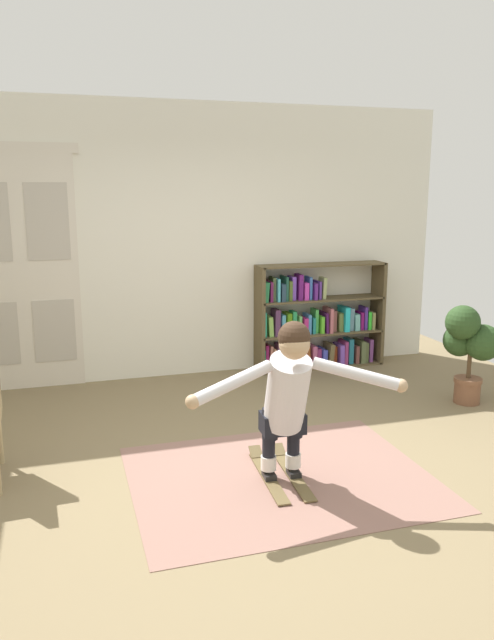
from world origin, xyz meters
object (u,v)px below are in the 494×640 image
Objects in this scene: skis_pair at (279,473)px; bookshelf at (315,324)px; person_skier at (288,391)px; potted_plant at (468,341)px.

bookshelf is at bearing 61.87° from skis_pair.
bookshelf is 1.78× the size of skis_pair.
person_skier is (-0.01, -0.18, 0.67)m from skis_pair.
bookshelf is at bearing 63.27° from person_skier.
potted_plant is 2.54m from person_skier.
skis_pair is (-2.25, -0.97, -0.58)m from potted_plant.
bookshelf is 1.77m from potted_plant.
bookshelf reaches higher than potted_plant.
skis_pair is at bearing 86.30° from person_skier.
skis_pair is 0.58× the size of person_skier.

